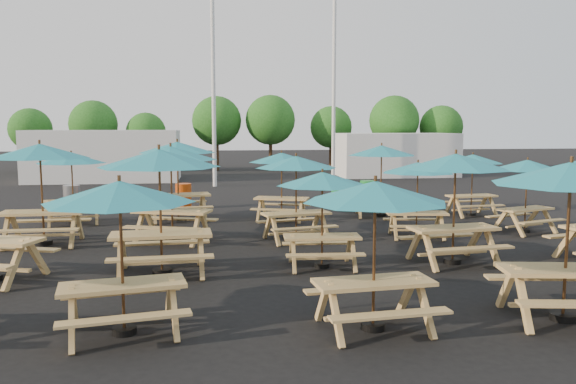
{
  "coord_description": "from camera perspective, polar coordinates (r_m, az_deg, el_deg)",
  "views": [
    {
      "loc": [
        -2.16,
        -14.27,
        2.92
      ],
      "look_at": [
        0.0,
        1.5,
        1.1
      ],
      "focal_mm": 35.0,
      "sensor_mm": 36.0,
      "label": 1
    }
  ],
  "objects": [
    {
      "name": "tree_0",
      "position": [
        41.27,
        -24.71,
        5.81
      ],
      "size": [
        2.8,
        2.8,
        4.24
      ],
      "color": "#382314",
      "rests_on": "ground"
    },
    {
      "name": "picnic_unit_3",
      "position": [
        18.2,
        -21.14,
        2.88
      ],
      "size": [
        2.41,
        2.41,
        2.18
      ],
      "rotation": [
        0.0,
        0.0,
        0.18
      ],
      "color": "tan",
      "rests_on": "ground"
    },
    {
      "name": "picnic_unit_15",
      "position": [
        18.71,
        9.48,
        3.82
      ],
      "size": [
        2.6,
        2.6,
        2.37
      ],
      "rotation": [
        0.0,
        0.0,
        -0.17
      ],
      "color": "tan",
      "rests_on": "ground"
    },
    {
      "name": "waste_bin_3",
      "position": [
        21.69,
        8.07,
        -0.06
      ],
      "size": [
        0.57,
        0.57,
        0.92
      ],
      "primitive_type": "cylinder",
      "color": "#198B2F",
      "rests_on": "ground"
    },
    {
      "name": "tree_7",
      "position": [
        40.4,
        15.3,
        6.4
      ],
      "size": [
        2.95,
        2.95,
        4.48
      ],
      "color": "#382314",
      "rests_on": "ground"
    },
    {
      "name": "picnic_unit_7",
      "position": [
        17.97,
        -11.18,
        4.06
      ],
      "size": [
        2.72,
        2.72,
        2.51
      ],
      "rotation": [
        0.0,
        0.0,
        0.15
      ],
      "color": "tan",
      "rests_on": "ground"
    },
    {
      "name": "ground",
      "position": [
        14.72,
        0.79,
        -4.92
      ],
      "size": [
        120.0,
        120.0,
        0.0
      ],
      "primitive_type": "plane",
      "color": "black",
      "rests_on": "ground"
    },
    {
      "name": "mast_1",
      "position": [
        31.15,
        4.7,
        12.18
      ],
      "size": [
        0.2,
        0.2,
        12.0
      ],
      "primitive_type": "cylinder",
      "color": "silver",
      "rests_on": "ground"
    },
    {
      "name": "tree_3",
      "position": [
        38.99,
        -7.25,
        7.19
      ],
      "size": [
        3.36,
        3.36,
        5.09
      ],
      "color": "#382314",
      "rests_on": "ground"
    },
    {
      "name": "picnic_unit_11",
      "position": [
        17.68,
        -0.66,
        3.17
      ],
      "size": [
        2.6,
        2.6,
        2.17
      ],
      "rotation": [
        0.0,
        0.0,
        -0.32
      ],
      "color": "tan",
      "rests_on": "ground"
    },
    {
      "name": "tree_1",
      "position": [
        38.92,
        -19.16,
        6.51
      ],
      "size": [
        3.11,
        3.11,
        4.72
      ],
      "color": "#382314",
      "rests_on": "ground"
    },
    {
      "name": "picnic_unit_2",
      "position": [
        15.16,
        -23.88,
        3.35
      ],
      "size": [
        2.47,
        2.47,
        2.56
      ],
      "rotation": [
        0.0,
        0.0,
        0.02
      ],
      "color": "tan",
      "rests_on": "ground"
    },
    {
      "name": "mast_0",
      "position": [
        28.44,
        -7.61,
        12.69
      ],
      "size": [
        0.2,
        0.2,
        12.0
      ],
      "primitive_type": "cylinder",
      "color": "silver",
      "rests_on": "ground"
    },
    {
      "name": "picnic_unit_4",
      "position": [
        8.13,
        -16.72,
        -0.77
      ],
      "size": [
        2.44,
        2.44,
        2.21
      ],
      "rotation": [
        0.0,
        0.0,
        0.18
      ],
      "color": "tan",
      "rests_on": "ground"
    },
    {
      "name": "tree_2",
      "position": [
        38.16,
        -14.23,
        5.88
      ],
      "size": [
        2.59,
        2.59,
        3.93
      ],
      "color": "#382314",
      "rests_on": "ground"
    },
    {
      "name": "picnic_unit_6",
      "position": [
        14.55,
        -11.82,
        3.38
      ],
      "size": [
        2.98,
        2.98,
        2.48
      ],
      "rotation": [
        0.0,
        0.0,
        -0.32
      ],
      "color": "tan",
      "rests_on": "ground"
    },
    {
      "name": "event_tent_1",
      "position": [
        35.13,
        10.76,
        3.77
      ],
      "size": [
        7.0,
        4.0,
        2.6
      ],
      "primitive_type": "cube",
      "color": "silver",
      "rests_on": "ground"
    },
    {
      "name": "waste_bin_0",
      "position": [
        21.2,
        -21.1,
        -0.59
      ],
      "size": [
        0.57,
        0.57,
        0.92
      ],
      "primitive_type": "cylinder",
      "color": "gray",
      "rests_on": "ground"
    },
    {
      "name": "tree_5",
      "position": [
        39.84,
        4.38,
        6.58
      ],
      "size": [
        2.94,
        2.94,
        4.45
      ],
      "color": "#382314",
      "rests_on": "ground"
    },
    {
      "name": "picnic_unit_19",
      "position": [
        19.62,
        18.26,
        2.92
      ],
      "size": [
        2.15,
        2.15,
        2.07
      ],
      "rotation": [
        0.0,
        0.0,
        0.1
      ],
      "color": "tan",
      "rests_on": "ground"
    },
    {
      "name": "tree_6",
      "position": [
        39.18,
        10.73,
        7.15
      ],
      "size": [
        3.38,
        3.38,
        5.13
      ],
      "color": "#382314",
      "rests_on": "ground"
    },
    {
      "name": "waste_bin_2",
      "position": [
        21.45,
        5.18,
        -0.09
      ],
      "size": [
        0.57,
        0.57,
        0.92
      ],
      "primitive_type": "cylinder",
      "color": "#198B2F",
      "rests_on": "ground"
    },
    {
      "name": "picnic_unit_10",
      "position": [
        14.43,
        0.83,
        2.61
      ],
      "size": [
        2.52,
        2.52,
        2.22
      ],
      "rotation": [
        0.0,
        0.0,
        0.22
      ],
      "color": "tan",
      "rests_on": "ground"
    },
    {
      "name": "event_tent_0",
      "position": [
        32.83,
        -18.07,
        3.55
      ],
      "size": [
        8.0,
        4.0,
        2.8
      ],
      "primitive_type": "cube",
      "color": "silver",
      "rests_on": "ground"
    },
    {
      "name": "waste_bin_1",
      "position": [
        20.73,
        -10.57,
        -0.41
      ],
      "size": [
        0.57,
        0.57,
        0.92
      ],
      "primitive_type": "cylinder",
      "color": "#C3410B",
      "rests_on": "ground"
    },
    {
      "name": "picnic_unit_9",
      "position": [
        11.64,
        3.51,
        0.84
      ],
      "size": [
        2.05,
        2.05,
        2.03
      ],
      "rotation": [
        0.0,
        0.0,
        -0.06
      ],
      "color": "tan",
      "rests_on": "ground"
    },
    {
      "name": "picnic_unit_8",
      "position": [
        8.06,
        8.84,
        -0.75
      ],
      "size": [
        2.27,
        2.27,
        2.2
      ],
      "rotation": [
        0.0,
        0.0,
        0.09
      ],
      "color": "tan",
      "rests_on": "ground"
    },
    {
      "name": "picnic_unit_18",
      "position": [
        16.95,
        23.14,
        2.19
      ],
      "size": [
        2.46,
        2.46,
        2.06
      ],
      "rotation": [
        0.0,
        0.0,
        0.32
      ],
      "color": "tan",
      "rests_on": "ground"
    },
    {
      "name": "picnic_unit_13",
      "position": [
        12.46,
        16.65,
        2.43
      ],
      "size": [
        2.52,
        2.52,
        2.4
      ],
      "rotation": [
        0.0,
        0.0,
        0.11
      ],
      "color": "tan",
      "rests_on": "ground"
    },
    {
      "name": "picnic_unit_12",
      "position": [
        9.33,
        26.77,
        0.92
      ],
      "size": [
        2.66,
        2.66,
        2.44
      ],
      "rotation": [
        0.0,
        0.0,
        -0.16
      ],
      "color": "tan",
      "rests_on": "ground"
    },
    {
      "name": "tree_4",
      "position": [
        38.74,
        -1.79,
        7.32
      ],
      "size": [
        3.41,
        3.41,
        5.17
      ],
      "color": "#382314",
      "rests_on": "ground"
    },
    {
      "name": "picnic_unit_5",
      "position": [
        11.3,
        -12.94,
        2.72
      ],
      "size": [
        2.54,
        2.54,
        2.53
      ],
      "rotation": [
        0.0,
        0.0,
        0.06
      ],
      "color": "tan",
      "rests_on": "ground"
    },
    {
      "name": "picnic_unit_14",
      "position": [
        15.27,
        13.05,
        2.04
      ],
      "size": [
        2.2,
        2.2,
        2.04
      ],
      "rotation": [
        0.0,
        0.0,
        -0.15
      ],
      "color": "tan",
      "rests_on": "ground"
    }
  ]
}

